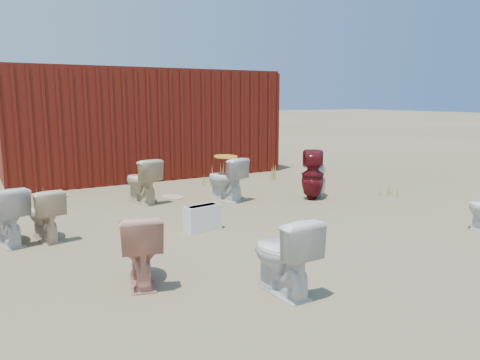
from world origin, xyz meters
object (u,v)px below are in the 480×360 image
toilet_front_pink (140,248)px  toilet_back_beige_left (45,214)px  toilet_front_maroon (313,175)px  toilet_back_beige_right (142,181)px  shipping_container (142,123)px  toilet_back_e (318,180)px  toilet_front_c (283,255)px  loose_tank (203,218)px  toilet_front_a (6,216)px  toilet_back_yellowlid (226,179)px

toilet_front_pink → toilet_back_beige_left: (-0.60, 1.97, -0.02)m
toilet_front_pink → toilet_front_maroon: toilet_front_maroon is taller
toilet_back_beige_right → toilet_front_pink: bearing=59.1°
toilet_back_beige_left → toilet_back_beige_right: bearing=-150.1°
shipping_container → toilet_back_e: bearing=-65.1°
toilet_back_beige_left → toilet_front_c: bearing=110.2°
toilet_back_beige_right → loose_tank: toilet_back_beige_right is taller
toilet_front_pink → loose_tank: bearing=-119.8°
toilet_front_a → toilet_front_pink: size_ratio=1.01×
toilet_back_e → toilet_back_yellowlid: bearing=-6.4°
toilet_back_yellowlid → toilet_back_beige_left: bearing=-2.4°
toilet_front_a → toilet_front_maroon: (4.87, 0.17, 0.07)m
toilet_front_a → loose_tank: (2.34, -0.66, -0.19)m
toilet_front_pink → toilet_back_beige_left: bearing=-59.0°
toilet_front_c → toilet_back_beige_right: toilet_back_beige_right is taller
shipping_container → toilet_front_pink: (-2.16, -6.43, -0.84)m
toilet_front_a → toilet_front_pink: 2.27m
shipping_container → loose_tank: shipping_container is taller
toilet_back_beige_right → loose_tank: 2.09m
toilet_back_e → loose_tank: 2.93m
shipping_container → toilet_front_maroon: 4.63m
shipping_container → toilet_front_a: 5.51m
shipping_container → toilet_back_beige_left: shipping_container is taller
toilet_front_c → toilet_back_yellowlid: 4.01m
shipping_container → toilet_back_e: size_ratio=9.49×
toilet_front_maroon → toilet_back_e: (0.23, 0.13, -0.12)m
toilet_front_maroon → loose_tank: (-2.53, -0.83, -0.26)m
shipping_container → toilet_front_maroon: (1.68, -4.25, -0.76)m
toilet_back_beige_right → toilet_front_a: bearing=20.4°
toilet_front_c → toilet_back_yellowlid: bearing=-112.2°
toilet_back_yellowlid → loose_tank: bearing=33.5°
shipping_container → toilet_front_c: (-1.10, -7.30, -0.83)m
toilet_front_pink → loose_tank: (1.30, 1.36, -0.18)m
toilet_back_beige_left → loose_tank: size_ratio=1.33×
toilet_front_maroon → toilet_back_beige_left: size_ratio=1.31×
toilet_back_beige_left → toilet_back_yellowlid: toilet_back_yellowlid is taller
toilet_back_beige_right → loose_tank: bearing=81.9°
toilet_front_a → toilet_back_yellowlid: bearing=179.4°
toilet_front_a → toilet_front_c: 3.57m
loose_tank → toilet_front_maroon: bearing=8.9°
shipping_container → toilet_back_beige_left: (-2.76, -4.46, -0.87)m
toilet_back_e → toilet_front_pink: bearing=42.8°
toilet_back_beige_left → toilet_back_yellowlid: bearing=-173.6°
shipping_container → toilet_back_e: shipping_container is taller
loose_tank → toilet_back_beige_right: bearing=85.3°
toilet_back_beige_right → toilet_back_beige_left: bearing=27.4°
toilet_front_c → toilet_back_yellowlid: toilet_back_yellowlid is taller
toilet_back_beige_right → toilet_back_yellowlid: 1.44m
toilet_back_yellowlid → loose_tank: toilet_back_yellowlid is taller
shipping_container → toilet_back_beige_right: (-1.02, -3.00, -0.82)m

